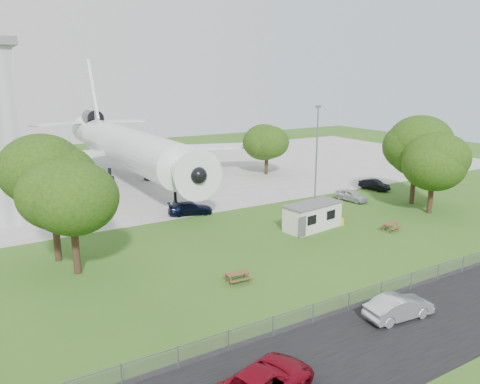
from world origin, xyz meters
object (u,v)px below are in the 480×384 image
site_cabin (313,216)px  car_centre_sedan (399,307)px  airliner (126,145)px  picnic_west (238,282)px  picnic_east (390,230)px

site_cabin → car_centre_sedan: bearing=-112.4°
airliner → car_centre_sedan: 47.93m
airliner → picnic_west: size_ratio=26.52×
airliner → picnic_west: airliner is taller
picnic_west → picnic_east: (19.18, 2.49, 0.00)m
airliner → car_centre_sedan: bearing=-87.6°
site_cabin → picnic_east: size_ratio=3.84×
airliner → picnic_west: (-3.91, -37.85, -5.27)m
site_cabin → picnic_east: (6.32, -4.46, -1.31)m
site_cabin → car_centre_sedan: 18.16m
car_centre_sedan → picnic_west: bearing=37.0°
picnic_west → car_centre_sedan: 11.51m
site_cabin → picnic_east: bearing=-35.2°
picnic_west → car_centre_sedan: bearing=-55.1°
picnic_east → car_centre_sedan: (-13.24, -12.32, 0.76)m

